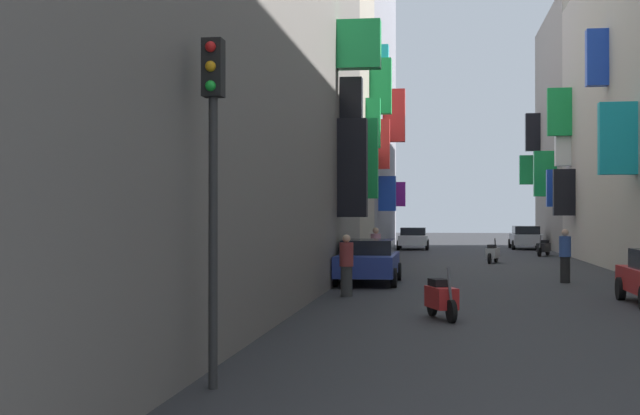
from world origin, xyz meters
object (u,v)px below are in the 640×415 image
object	(u,v)px
pedestrian_near_left	(346,266)
pedestrian_near_right	(565,256)
parked_car_white	(413,238)
pedestrian_crossing	(376,251)
parked_car_blue	(368,260)
scooter_silver	(493,253)
traffic_light_far_corner	(213,152)
parked_car_silver	(526,237)
scooter_red	(441,298)
scooter_black	(544,247)

from	to	relation	value
pedestrian_near_left	pedestrian_near_right	size ratio (longest dim) A/B	0.97
parked_car_white	pedestrian_crossing	bearing A→B (deg)	-91.51
parked_car_blue	scooter_silver	distance (m)	13.31
parked_car_blue	traffic_light_far_corner	xyz separation A→B (m)	(-0.57, -17.39, 2.31)
parked_car_blue	parked_car_silver	xyz separation A→B (m)	(7.69, 29.15, 0.02)
pedestrian_crossing	traffic_light_far_corner	distance (m)	21.36
parked_car_silver	traffic_light_far_corner	size ratio (longest dim) A/B	0.99
parked_car_blue	traffic_light_far_corner	size ratio (longest dim) A/B	0.98
scooter_silver	parked_car_white	bearing A→B (deg)	105.04
parked_car_silver	scooter_red	bearing A→B (deg)	-97.89
scooter_silver	pedestrian_near_right	bearing A→B (deg)	-81.58
parked_car_white	pedestrian_near_left	bearing A→B (deg)	-91.44
pedestrian_crossing	scooter_red	bearing A→B (deg)	-79.85
scooter_red	pedestrian_crossing	xyz separation A→B (m)	(-2.38, 13.28, 0.41)
parked_car_silver	parked_car_white	distance (m)	7.25
traffic_light_far_corner	pedestrian_near_left	bearing A→B (deg)	88.42
scooter_silver	parked_car_silver	bearing A→B (deg)	79.76
parked_car_silver	pedestrian_near_right	xyz separation A→B (m)	(-1.34, -28.01, 0.10)
parked_car_blue	scooter_red	world-z (taller)	parked_car_blue
parked_car_blue	parked_car_white	distance (m)	27.67
scooter_black	scooter_red	world-z (taller)	same
scooter_black	scooter_red	size ratio (longest dim) A/B	1.10
scooter_silver	pedestrian_near_right	distance (m)	11.46
scooter_black	pedestrian_near_left	size ratio (longest dim) A/B	1.11
scooter_silver	pedestrian_near_left	distance (m)	17.69
parked_car_blue	pedestrian_crossing	world-z (taller)	pedestrian_crossing
scooter_silver	scooter_red	distance (m)	22.01
parked_car_white	scooter_silver	distance (m)	15.74
parked_car_white	scooter_black	size ratio (longest dim) A/B	2.10
scooter_silver	pedestrian_crossing	distance (m)	9.82
pedestrian_near_left	pedestrian_crossing	bearing A→B (deg)	88.75
scooter_red	pedestrian_crossing	distance (m)	13.50
parked_car_white	pedestrian_near_left	xyz separation A→B (m)	(-0.81, -32.20, 0.11)
scooter_red	traffic_light_far_corner	world-z (taller)	traffic_light_far_corner
scooter_red	pedestrian_near_right	xyz separation A→B (m)	(4.01, 10.56, 0.41)
scooter_black	traffic_light_far_corner	size ratio (longest dim) A/B	0.42
parked_car_silver	parked_car_blue	bearing A→B (deg)	-104.78
pedestrian_near_left	parked_car_white	bearing A→B (deg)	88.56
scooter_red	pedestrian_near_left	size ratio (longest dim) A/B	1.01
scooter_red	parked_car_white	bearing A→B (deg)	92.70
pedestrian_near_right	traffic_light_far_corner	bearing A→B (deg)	-110.50
parked_car_silver	traffic_light_far_corner	distance (m)	47.32
parked_car_silver	parked_car_white	bearing A→B (deg)	-168.17
parked_car_white	pedestrian_near_right	world-z (taller)	pedestrian_near_right
scooter_silver	pedestrian_near_left	size ratio (longest dim) A/B	1.16
scooter_black	parked_car_white	bearing A→B (deg)	131.77
parked_car_blue	pedestrian_near_right	bearing A→B (deg)	10.11
scooter_red	traffic_light_far_corner	xyz separation A→B (m)	(-2.92, -7.96, 2.60)
pedestrian_near_right	parked_car_white	bearing A→B (deg)	102.25
parked_car_blue	traffic_light_far_corner	bearing A→B (deg)	-91.89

